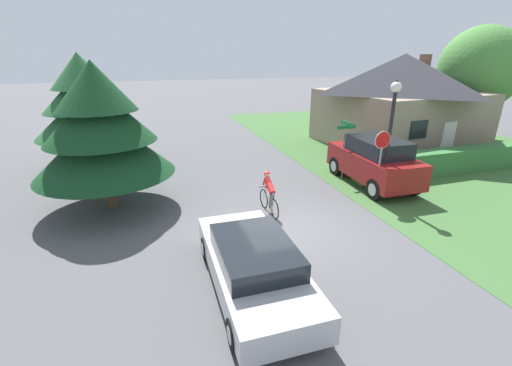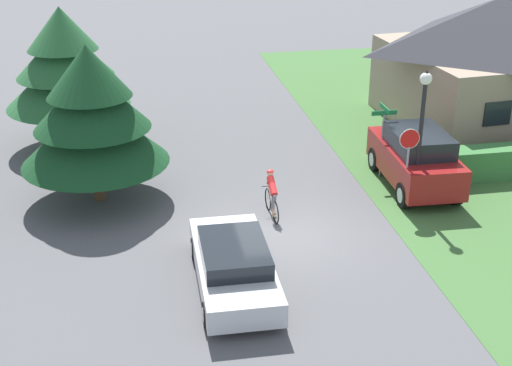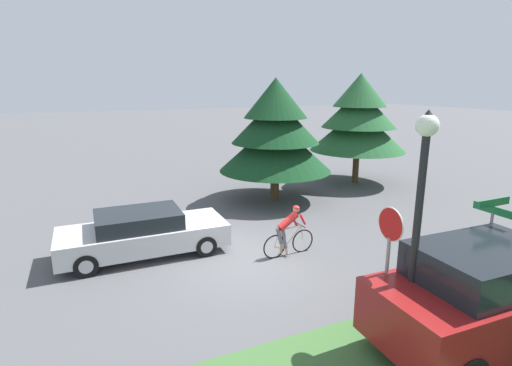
# 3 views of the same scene
# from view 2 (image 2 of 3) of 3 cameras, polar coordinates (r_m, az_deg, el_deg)

# --- Properties ---
(ground_plane) EXTENTS (140.00, 140.00, 0.00)m
(ground_plane) POSITION_cam_2_polar(r_m,az_deg,el_deg) (21.14, 1.91, -4.30)
(ground_plane) COLOR #515154
(cottage_house) EXTENTS (9.27, 8.60, 5.32)m
(cottage_house) POSITION_cam_2_polar(r_m,az_deg,el_deg) (31.28, 18.77, 9.41)
(cottage_house) COLOR gray
(cottage_house) RESTS_ON ground
(sedan_left_lane) EXTENTS (1.98, 4.74, 1.32)m
(sedan_left_lane) POSITION_cam_2_polar(r_m,az_deg,el_deg) (18.43, -1.78, -6.57)
(sedan_left_lane) COLOR #BCBCC1
(sedan_left_lane) RESTS_ON ground
(cyclist) EXTENTS (0.44, 1.68, 1.49)m
(cyclist) POSITION_cam_2_polar(r_m,az_deg,el_deg) (22.02, 1.28, -0.98)
(cyclist) COLOR black
(cyclist) RESTS_ON ground
(parked_suv_right) EXTENTS (2.14, 4.56, 2.05)m
(parked_suv_right) POSITION_cam_2_polar(r_m,az_deg,el_deg) (24.51, 12.63, 1.94)
(parked_suv_right) COLOR maroon
(parked_suv_right) RESTS_ON ground
(stop_sign) EXTENTS (0.65, 0.07, 2.70)m
(stop_sign) POSITION_cam_2_polar(r_m,az_deg,el_deg) (22.52, 12.08, 2.27)
(stop_sign) COLOR gray
(stop_sign) RESTS_ON ground
(street_lamp) EXTENTS (0.38, 0.38, 4.46)m
(street_lamp) POSITION_cam_2_polar(r_m,az_deg,el_deg) (22.46, 13.15, 5.23)
(street_lamp) COLOR black
(street_lamp) RESTS_ON ground
(street_name_sign) EXTENTS (0.90, 0.90, 2.58)m
(street_name_sign) POSITION_cam_2_polar(r_m,az_deg,el_deg) (24.86, 10.14, 4.35)
(street_name_sign) COLOR gray
(street_name_sign) RESTS_ON ground
(conifer_tall_near) EXTENTS (4.71, 4.71, 5.13)m
(conifer_tall_near) POSITION_cam_2_polar(r_m,az_deg,el_deg) (22.92, -13.01, 5.42)
(conifer_tall_near) COLOR #4C3823
(conifer_tall_near) RESTS_ON ground
(conifer_tall_far) EXTENTS (4.65, 4.65, 5.38)m
(conifer_tall_far) POSITION_cam_2_polar(r_m,az_deg,el_deg) (27.83, -15.05, 9.16)
(conifer_tall_far) COLOR #4C3823
(conifer_tall_far) RESTS_ON ground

